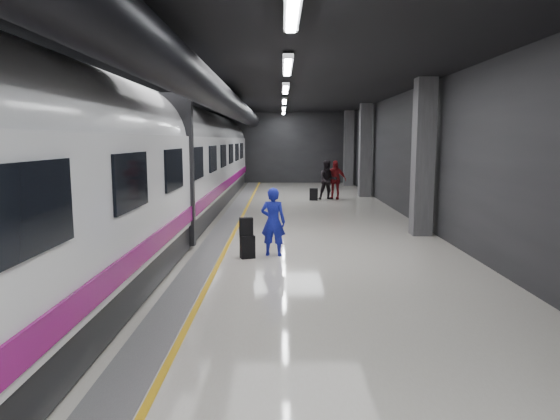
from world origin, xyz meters
TOP-DOWN VIEW (x-y plane):
  - ground at (0.00, 0.00)m, footprint 40.00×40.00m
  - platform_hall at (-0.29, 0.96)m, footprint 10.02×40.02m
  - train at (-3.25, -0.00)m, footprint 3.05×38.00m
  - traveler_main at (0.27, -0.68)m, footprint 0.66×0.50m
  - suitcase_main at (-0.33, -0.96)m, footprint 0.38×0.31m
  - shoulder_bag at (-0.36, -0.94)m, footprint 0.34×0.22m
  - traveler_far_a at (2.63, 10.67)m, footprint 0.94×0.77m
  - traveler_far_b at (2.99, 10.94)m, footprint 1.14×0.69m
  - suitcase_far at (1.96, 10.39)m, footprint 0.39×0.26m

SIDE VIEW (x-z plane):
  - ground at x=0.00m, z-range 0.00..0.00m
  - suitcase_main at x=-0.33m, z-range 0.00..0.54m
  - suitcase_far at x=1.96m, z-range 0.00..0.56m
  - shoulder_bag at x=-0.36m, z-range 0.54..0.96m
  - traveler_main at x=0.27m, z-range 0.00..1.64m
  - traveler_far_b at x=2.99m, z-range 0.00..1.81m
  - traveler_far_a at x=2.63m, z-range 0.00..1.83m
  - train at x=-3.25m, z-range 0.04..4.09m
  - platform_hall at x=-0.29m, z-range 1.28..5.79m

